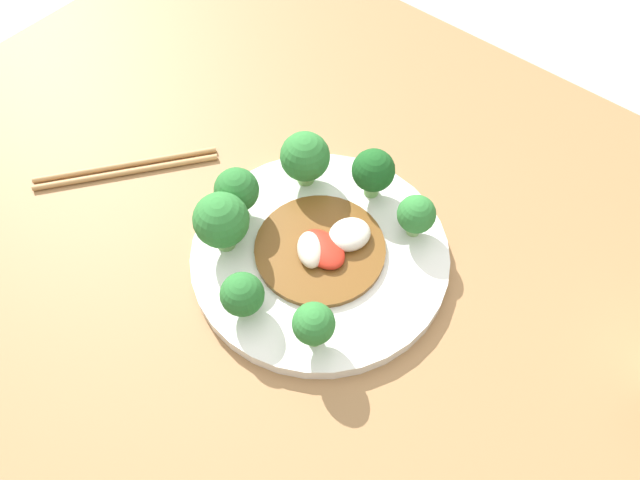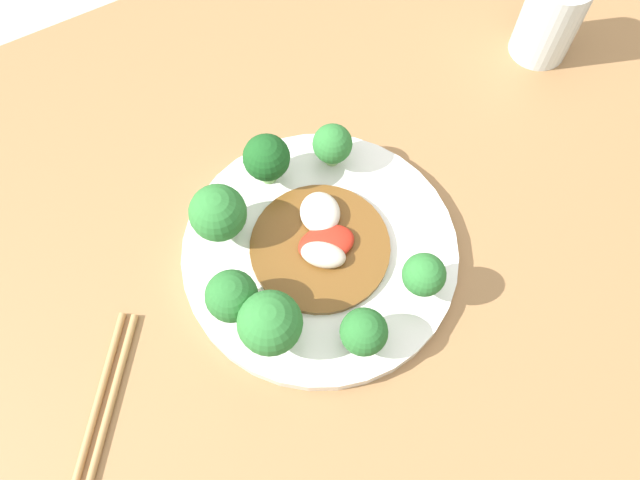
{
  "view_description": "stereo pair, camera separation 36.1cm",
  "coord_description": "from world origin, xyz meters",
  "px_view_note": "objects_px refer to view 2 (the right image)",
  "views": [
    {
      "loc": [
        0.26,
        -0.31,
        1.31
      ],
      "look_at": [
        0.03,
        -0.03,
        0.78
      ],
      "focal_mm": 35.0,
      "sensor_mm": 36.0,
      "label": 1
    },
    {
      "loc": [
        -0.1,
        -0.26,
        1.32
      ],
      "look_at": [
        0.03,
        -0.03,
        0.78
      ],
      "focal_mm": 35.0,
      "sensor_mm": 36.0,
      "label": 2
    }
  ],
  "objects_px": {
    "broccoli_northwest": "(218,213)",
    "drinking_glass": "(550,18)",
    "plate": "(320,252)",
    "broccoli_south": "(364,332)",
    "broccoli_northeast": "(332,144)",
    "broccoli_west": "(232,297)",
    "broccoli_southwest": "(270,323)",
    "broccoli_southeast": "(424,275)",
    "chopsticks": "(97,429)",
    "stirfry_center": "(321,241)",
    "broccoli_north": "(267,158)"
  },
  "relations": [
    {
      "from": "broccoli_northwest",
      "to": "drinking_glass",
      "type": "distance_m",
      "value": 0.43
    },
    {
      "from": "drinking_glass",
      "to": "plate",
      "type": "bearing_deg",
      "value": -163.25
    },
    {
      "from": "broccoli_south",
      "to": "drinking_glass",
      "type": "relative_size",
      "value": 0.51
    },
    {
      "from": "broccoli_northeast",
      "to": "broccoli_west",
      "type": "height_order",
      "value": "broccoli_west"
    },
    {
      "from": "broccoli_south",
      "to": "broccoli_southwest",
      "type": "distance_m",
      "value": 0.08
    },
    {
      "from": "broccoli_southeast",
      "to": "drinking_glass",
      "type": "relative_size",
      "value": 0.55
    },
    {
      "from": "broccoli_south",
      "to": "broccoli_west",
      "type": "bearing_deg",
      "value": 136.22
    },
    {
      "from": "plate",
      "to": "chopsticks",
      "type": "height_order",
      "value": "plate"
    },
    {
      "from": "broccoli_southwest",
      "to": "broccoli_northeast",
      "type": "bearing_deg",
      "value": 44.43
    },
    {
      "from": "drinking_glass",
      "to": "stirfry_center",
      "type": "bearing_deg",
      "value": -163.6
    },
    {
      "from": "chopsticks",
      "to": "broccoli_northeast",
      "type": "bearing_deg",
      "value": 22.9
    },
    {
      "from": "broccoli_northeast",
      "to": "broccoli_north",
      "type": "height_order",
      "value": "broccoli_north"
    },
    {
      "from": "plate",
      "to": "stirfry_center",
      "type": "bearing_deg",
      "value": 45.35
    },
    {
      "from": "broccoli_northwest",
      "to": "drinking_glass",
      "type": "bearing_deg",
      "value": 5.78
    },
    {
      "from": "broccoli_northwest",
      "to": "stirfry_center",
      "type": "xyz_separation_m",
      "value": [
        0.08,
        -0.06,
        -0.03
      ]
    },
    {
      "from": "plate",
      "to": "broccoli_south",
      "type": "relative_size",
      "value": 5.3
    },
    {
      "from": "broccoli_northwest",
      "to": "broccoli_southeast",
      "type": "bearing_deg",
      "value": -47.12
    },
    {
      "from": "broccoli_northeast",
      "to": "broccoli_north",
      "type": "distance_m",
      "value": 0.07
    },
    {
      "from": "broccoli_northwest",
      "to": "drinking_glass",
      "type": "xyz_separation_m",
      "value": [
        0.43,
        0.04,
        -0.0
      ]
    },
    {
      "from": "broccoli_north",
      "to": "broccoli_west",
      "type": "xyz_separation_m",
      "value": [
        -0.09,
        -0.11,
        0.0
      ]
    },
    {
      "from": "broccoli_southwest",
      "to": "chopsticks",
      "type": "relative_size",
      "value": 0.39
    },
    {
      "from": "stirfry_center",
      "to": "chopsticks",
      "type": "bearing_deg",
      "value": -168.12
    },
    {
      "from": "broccoli_northeast",
      "to": "broccoli_north",
      "type": "xyz_separation_m",
      "value": [
        -0.07,
        0.01,
        0.01
      ]
    },
    {
      "from": "drinking_glass",
      "to": "broccoli_northeast",
      "type": "bearing_deg",
      "value": -175.23
    },
    {
      "from": "broccoli_south",
      "to": "drinking_glass",
      "type": "bearing_deg",
      "value": 29.41
    },
    {
      "from": "broccoli_north",
      "to": "stirfry_center",
      "type": "relative_size",
      "value": 0.45
    },
    {
      "from": "broccoli_southeast",
      "to": "stirfry_center",
      "type": "height_order",
      "value": "broccoli_southeast"
    },
    {
      "from": "broccoli_south",
      "to": "broccoli_southeast",
      "type": "height_order",
      "value": "broccoli_southeast"
    },
    {
      "from": "broccoli_southeast",
      "to": "chopsticks",
      "type": "height_order",
      "value": "broccoli_southeast"
    },
    {
      "from": "broccoli_north",
      "to": "broccoli_northwest",
      "type": "relative_size",
      "value": 0.92
    },
    {
      "from": "drinking_glass",
      "to": "chopsticks",
      "type": "xyz_separation_m",
      "value": [
        -0.61,
        -0.16,
        -0.05
      ]
    },
    {
      "from": "broccoli_southwest",
      "to": "drinking_glass",
      "type": "xyz_separation_m",
      "value": [
        0.44,
        0.17,
        -0.01
      ]
    },
    {
      "from": "plate",
      "to": "broccoli_southeast",
      "type": "xyz_separation_m",
      "value": [
        0.06,
        -0.08,
        0.04
      ]
    },
    {
      "from": "broccoli_south",
      "to": "chopsticks",
      "type": "bearing_deg",
      "value": 168.52
    },
    {
      "from": "broccoli_southwest",
      "to": "chopsticks",
      "type": "bearing_deg",
      "value": 178.05
    },
    {
      "from": "broccoli_south",
      "to": "plate",
      "type": "bearing_deg",
      "value": 82.97
    },
    {
      "from": "broccoli_northeast",
      "to": "drinking_glass",
      "type": "relative_size",
      "value": 0.52
    },
    {
      "from": "broccoli_west",
      "to": "stirfry_center",
      "type": "height_order",
      "value": "broccoli_west"
    },
    {
      "from": "broccoli_southwest",
      "to": "stirfry_center",
      "type": "xyz_separation_m",
      "value": [
        0.09,
        0.06,
        -0.03
      ]
    },
    {
      "from": "plate",
      "to": "broccoli_southwest",
      "type": "distance_m",
      "value": 0.11
    },
    {
      "from": "broccoli_south",
      "to": "broccoli_southwest",
      "type": "xyz_separation_m",
      "value": [
        -0.07,
        0.04,
        0.01
      ]
    },
    {
      "from": "broccoli_south",
      "to": "broccoli_northwest",
      "type": "distance_m",
      "value": 0.18
    },
    {
      "from": "broccoli_northwest",
      "to": "plate",
      "type": "bearing_deg",
      "value": -40.54
    },
    {
      "from": "plate",
      "to": "broccoli_southwest",
      "type": "bearing_deg",
      "value": -145.02
    },
    {
      "from": "broccoli_southeast",
      "to": "drinking_glass",
      "type": "xyz_separation_m",
      "value": [
        0.3,
        0.19,
        0.0
      ]
    },
    {
      "from": "plate",
      "to": "broccoli_southwest",
      "type": "xyz_separation_m",
      "value": [
        -0.08,
        -0.06,
        0.05
      ]
    },
    {
      "from": "plate",
      "to": "drinking_glass",
      "type": "bearing_deg",
      "value": 16.75
    },
    {
      "from": "plate",
      "to": "broccoli_northwest",
      "type": "height_order",
      "value": "broccoli_northwest"
    },
    {
      "from": "plate",
      "to": "broccoli_west",
      "type": "relative_size",
      "value": 4.33
    },
    {
      "from": "plate",
      "to": "broccoli_southeast",
      "type": "height_order",
      "value": "broccoli_southeast"
    }
  ]
}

